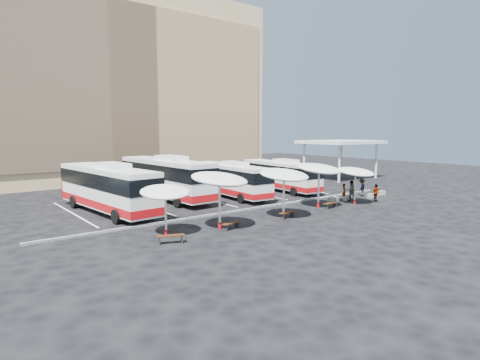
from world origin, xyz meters
TOP-DOWN VIEW (x-y plane):
  - ground at (0.00, 0.00)m, footprint 120.00×120.00m
  - sandstone_building at (0.00, 31.87)m, footprint 42.00×18.25m
  - service_canopy at (24.00, 10.00)m, footprint 10.00×8.00m
  - curb_divider at (0.00, 0.50)m, footprint 34.00×0.25m
  - bay_lines at (0.00, 8.00)m, footprint 24.15×12.00m
  - bus_0 at (-9.63, 6.77)m, footprint 3.83×13.07m
  - bus_1 at (-2.96, 9.54)m, footprint 3.48×13.51m
  - bus_2 at (2.74, 6.94)m, footprint 3.09×11.40m
  - bus_3 at (9.54, 6.76)m, footprint 3.25×11.22m
  - sunshade_0 at (-9.27, -2.56)m, footprint 3.86×3.88m
  - sunshade_1 at (-5.63, -3.29)m, footprint 4.89×4.92m
  - sunshade_2 at (0.11, -3.49)m, footprint 3.77×3.82m
  - sunshade_3 at (5.43, -2.29)m, footprint 4.24×4.28m
  - sunshade_4 at (9.23, -3.24)m, footprint 3.31×3.36m
  - wood_bench_0 at (-9.91, -4.37)m, footprint 1.68×1.00m
  - wood_bench_1 at (-5.10, -3.85)m, footprint 1.57×0.73m
  - wood_bench_2 at (0.33, -3.67)m, footprint 1.55×0.57m
  - wood_bench_3 at (5.98, -3.17)m, footprint 1.54×0.45m
  - conc_bench_0 at (8.49, -1.41)m, footprint 1.26×0.53m
  - conc_bench_1 at (10.33, -1.50)m, footprint 1.18×0.71m
  - conc_bench_2 at (13.43, -2.28)m, footprint 1.17×0.41m
  - conc_bench_3 at (15.47, -1.82)m, footprint 1.22×0.59m
  - passenger_0 at (10.00, -1.50)m, footprint 0.68×0.69m
  - passenger_1 at (10.48, -1.93)m, footprint 1.18×1.17m
  - passenger_2 at (11.74, -3.74)m, footprint 0.99×0.48m
  - passenger_3 at (13.30, -1.10)m, footprint 1.30×0.97m

SIDE VIEW (x-z plane):
  - ground at x=0.00m, z-range 0.00..0.00m
  - bay_lines at x=0.00m, z-range 0.00..0.01m
  - curb_divider at x=0.00m, z-range 0.00..0.15m
  - conc_bench_1 at x=10.33m, z-range 0.00..0.42m
  - conc_bench_2 at x=13.43m, z-range 0.00..0.43m
  - conc_bench_3 at x=15.47m, z-range 0.00..0.44m
  - conc_bench_0 at x=8.49m, z-range 0.00..0.46m
  - wood_bench_2 at x=0.33m, z-range 0.12..0.59m
  - wood_bench_1 at x=-5.10m, z-range 0.12..0.59m
  - wood_bench_3 at x=5.98m, z-range 0.13..0.59m
  - wood_bench_0 at x=-9.91m, z-range 0.13..0.63m
  - passenger_0 at x=10.00m, z-range 0.00..1.60m
  - passenger_2 at x=11.74m, z-range 0.00..1.64m
  - passenger_3 at x=13.30m, z-range 0.00..1.79m
  - passenger_1 at x=10.48m, z-range 0.00..1.92m
  - bus_3 at x=9.54m, z-range 0.04..3.55m
  - bus_2 at x=2.74m, z-range 0.04..3.62m
  - bus_0 at x=-9.63m, z-range 0.04..4.13m
  - bus_1 at x=-2.96m, z-range 0.05..4.31m
  - sunshade_0 at x=-9.27m, z-range 1.14..4.41m
  - sunshade_4 at x=9.23m, z-range 1.20..4.61m
  - sunshade_2 at x=0.11m, z-range 1.35..5.22m
  - sunshade_3 at x=5.43m, z-range 1.37..5.30m
  - sunshade_1 at x=-5.63m, z-range 1.39..5.36m
  - service_canopy at x=24.00m, z-range 2.27..7.47m
  - sandstone_building at x=0.00m, z-range -2.17..27.43m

